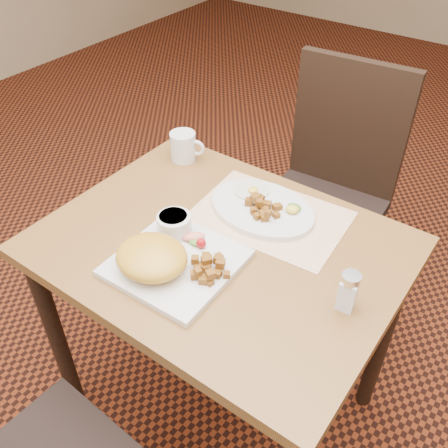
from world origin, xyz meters
TOP-DOWN VIEW (x-y plane):
  - ground at (0.00, 0.00)m, footprint 8.00×8.00m
  - table at (0.00, 0.00)m, footprint 0.90×0.70m
  - chair_far at (-0.01, 0.70)m, footprint 0.45×0.46m
  - placemat at (0.05, 0.17)m, footprint 0.42×0.31m
  - plate_square at (-0.04, -0.13)m, footprint 0.29×0.29m
  - plate_oval at (0.02, 0.17)m, footprint 0.32×0.24m
  - hollandaise_mound at (-0.07, -0.18)m, footprint 0.18×0.16m
  - ramekin at (-0.11, -0.05)m, footprint 0.09×0.09m
  - garnish_sq at (-0.04, -0.05)m, footprint 0.08×0.06m
  - fried_egg at (-0.05, 0.21)m, footprint 0.10×0.10m
  - garnish_ov at (0.10, 0.20)m, footprint 0.05×0.05m
  - salt_shaker at (0.35, -0.01)m, footprint 0.05×0.05m
  - coffee_mug at (-0.33, 0.26)m, footprint 0.11×0.08m
  - home_fries_sq at (0.05, -0.12)m, footprint 0.10×0.11m
  - home_fries_ov at (0.02, 0.16)m, footprint 0.11×0.09m

SIDE VIEW (x-z plane):
  - ground at x=0.00m, z-range 0.00..0.00m
  - chair_far at x=-0.01m, z-range 0.05..1.02m
  - table at x=0.00m, z-range 0.27..1.02m
  - placemat at x=0.05m, z-range 0.75..0.75m
  - plate_square at x=-0.04m, z-range 0.75..0.77m
  - plate_oval at x=0.02m, z-range 0.75..0.77m
  - fried_egg at x=-0.05m, z-range 0.76..0.78m
  - garnish_sq at x=-0.04m, z-range 0.76..0.79m
  - garnish_ov at x=0.10m, z-range 0.77..0.79m
  - home_fries_sq at x=0.05m, z-range 0.76..0.80m
  - home_fries_ov at x=0.02m, z-range 0.76..0.80m
  - ramekin at x=-0.11m, z-range 0.77..0.82m
  - coffee_mug at x=-0.33m, z-range 0.75..0.84m
  - hollandaise_mound at x=-0.07m, z-range 0.76..0.83m
  - salt_shaker at x=0.35m, z-range 0.75..0.85m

